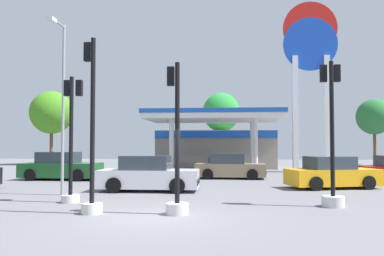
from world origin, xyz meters
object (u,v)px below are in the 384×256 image
station_pole_sign (310,63)px  traffic_signal_2 (176,168)px  tree_2 (374,117)px  corner_streetlamp (61,91)px  car_0 (61,167)px  tree_1 (221,112)px  traffic_signal_0 (71,149)px  car_3 (230,167)px  traffic_signal_1 (92,153)px  car_2 (332,174)px  tree_0 (52,113)px  car_5 (149,175)px  traffic_signal_3 (332,157)px

station_pole_sign → traffic_signal_2: size_ratio=2.84×
tree_2 → corner_streetlamp: corner_streetlamp is taller
car_0 → tree_1: size_ratio=0.64×
tree_1 → corner_streetlamp: 25.49m
station_pole_sign → traffic_signal_0: 21.32m
car_3 → traffic_signal_0: bearing=-118.3°
car_0 → corner_streetlamp: corner_streetlamp is taller
station_pole_sign → traffic_signal_1: station_pole_sign is taller
car_2 → traffic_signal_1: size_ratio=0.85×
traffic_signal_1 → corner_streetlamp: (-2.65, 4.02, 2.40)m
station_pole_sign → tree_1: size_ratio=1.77×
car_3 → tree_2: (14.56, 17.65, 4.14)m
tree_0 → tree_2: tree_0 is taller
car_0 → car_2: car_0 is taller
traffic_signal_0 → traffic_signal_1: size_ratio=0.85×
car_3 → car_5: (-3.62, -6.86, 0.03)m
car_3 → traffic_signal_1: bearing=-108.1°
car_3 → tree_2: bearing=50.5°
car_2 → traffic_signal_1: (-8.91, -7.78, 1.12)m
traffic_signal_2 → corner_streetlamp: (-5.18, 3.93, 2.83)m
traffic_signal_3 → tree_1: bearing=98.6°
traffic_signal_1 → tree_2: tree_2 is taller
station_pole_sign → traffic_signal_2: 21.42m
car_0 → traffic_signal_0: bearing=-65.2°
tree_0 → tree_2: size_ratio=1.13×
car_3 → traffic_signal_3: size_ratio=0.88×
tree_0 → car_3: bearing=-40.4°
traffic_signal_0 → traffic_signal_2: size_ratio=1.00×
traffic_signal_1 → tree_0: bearing=116.1°
car_0 → traffic_signal_3: (13.10, -9.16, 0.91)m
car_0 → car_5: bearing=-40.2°
traffic_signal_1 → corner_streetlamp: size_ratio=0.75×
car_0 → car_3: size_ratio=1.07×
car_0 → traffic_signal_2: traffic_signal_2 is taller
traffic_signal_0 → tree_0: size_ratio=0.60×
traffic_signal_0 → corner_streetlamp: size_ratio=0.64×
traffic_signal_0 → car_3: bearing=61.7°
traffic_signal_0 → traffic_signal_1: bearing=-56.2°
car_0 → car_2: size_ratio=1.02×
station_pole_sign → car_3: station_pole_sign is taller
car_3 → station_pole_sign: bearing=45.5°
traffic_signal_3 → tree_1: tree_1 is taller
car_0 → station_pole_sign: bearing=26.1°
car_3 → tree_1: (-0.76, 15.97, 4.56)m
car_5 → traffic_signal_2: traffic_signal_2 is taller
car_0 → tree_1: tree_1 is taller
traffic_signal_2 → station_pole_sign: bearing=67.8°
corner_streetlamp → station_pole_sign: bearing=49.2°
traffic_signal_3 → corner_streetlamp: size_ratio=0.69×
car_0 → traffic_signal_1: size_ratio=0.87×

